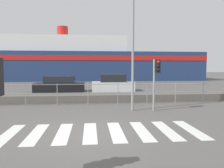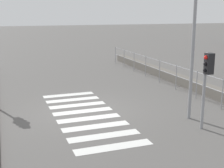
# 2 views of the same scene
# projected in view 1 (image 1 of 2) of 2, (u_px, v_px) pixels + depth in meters

# --- Properties ---
(ground_plane) EXTENTS (160.00, 160.00, 0.00)m
(ground_plane) POSITION_uv_depth(u_px,v_px,m) (86.00, 132.00, 7.47)
(ground_plane) COLOR #565451
(crosswalk) EXTENTS (6.75, 2.40, 0.01)m
(crosswalk) POSITION_uv_depth(u_px,v_px,m) (103.00, 132.00, 7.53)
(crosswalk) COLOR silver
(crosswalk) RESTS_ON ground_plane
(seawall) EXTENTS (23.64, 0.55, 0.48)m
(seawall) POSITION_uv_depth(u_px,v_px,m) (88.00, 99.00, 13.70)
(seawall) COLOR #605B54
(seawall) RESTS_ON ground_plane
(harbor_fence) EXTENTS (21.32, 0.04, 1.28)m
(harbor_fence) POSITION_uv_depth(u_px,v_px,m) (88.00, 91.00, 12.79)
(harbor_fence) COLOR gray
(harbor_fence) RESTS_ON ground_plane
(traffic_light_far) EXTENTS (0.34, 0.32, 2.61)m
(traffic_light_far) POSITION_uv_depth(u_px,v_px,m) (156.00, 73.00, 10.96)
(traffic_light_far) COLOR gray
(traffic_light_far) RESTS_ON ground_plane
(streetlamp) EXTENTS (0.32, 0.92, 6.36)m
(streetlamp) POSITION_uv_depth(u_px,v_px,m) (134.00, 33.00, 10.75)
(streetlamp) COLOR gray
(streetlamp) RESTS_ON ground_plane
(ferry_boat) EXTENTS (37.20, 8.84, 8.94)m
(ferry_boat) POSITION_uv_depth(u_px,v_px,m) (84.00, 62.00, 37.21)
(ferry_boat) COLOR navy
(ferry_boat) RESTS_ON ground_plane
(parked_car_black) EXTENTS (4.43, 1.89, 1.40)m
(parked_car_black) POSITION_uv_depth(u_px,v_px,m) (60.00, 85.00, 19.75)
(parked_car_black) COLOR black
(parked_car_black) RESTS_ON ground_plane
(parked_car_white) EXTENTS (3.87, 1.79, 1.56)m
(parked_car_white) POSITION_uv_depth(u_px,v_px,m) (113.00, 84.00, 20.21)
(parked_car_white) COLOR silver
(parked_car_white) RESTS_ON ground_plane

